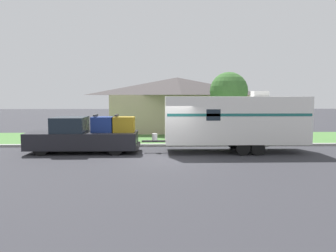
# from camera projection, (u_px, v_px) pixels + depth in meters

# --- Properties ---
(ground_plane) EXTENTS (120.00, 120.00, 0.00)m
(ground_plane) POSITION_uv_depth(u_px,v_px,m) (168.00, 158.00, 15.78)
(ground_plane) COLOR #2D2D33
(curb_strip) EXTENTS (80.00, 0.30, 0.14)m
(curb_strip) POSITION_uv_depth(u_px,v_px,m) (166.00, 145.00, 19.51)
(curb_strip) COLOR #999993
(curb_strip) RESTS_ON ground_plane
(lawn_strip) EXTENTS (80.00, 7.00, 0.03)m
(lawn_strip) POSITION_uv_depth(u_px,v_px,m) (165.00, 138.00, 23.15)
(lawn_strip) COLOR #477538
(lawn_strip) RESTS_ON ground_plane
(house_across_street) EXTENTS (11.67, 8.47, 4.61)m
(house_across_street) POSITION_uv_depth(u_px,v_px,m) (177.00, 103.00, 28.94)
(house_across_street) COLOR tan
(house_across_street) RESTS_ON ground_plane
(pickup_truck) EXTENTS (5.82, 2.04, 2.01)m
(pickup_truck) POSITION_uv_depth(u_px,v_px,m) (84.00, 136.00, 17.31)
(pickup_truck) COLOR black
(pickup_truck) RESTS_ON ground_plane
(travel_trailer) EXTENTS (8.64, 2.44, 3.24)m
(travel_trailer) POSITION_uv_depth(u_px,v_px,m) (235.00, 119.00, 17.44)
(travel_trailer) COLOR black
(travel_trailer) RESTS_ON ground_plane
(mailbox) EXTENTS (0.48, 0.20, 1.24)m
(mailbox) POSITION_uv_depth(u_px,v_px,m) (236.00, 128.00, 20.54)
(mailbox) COLOR brown
(mailbox) RESTS_ON ground_plane
(tree_in_yard) EXTENTS (2.56, 2.56, 4.60)m
(tree_in_yard) POSITION_uv_depth(u_px,v_px,m) (229.00, 91.00, 22.02)
(tree_in_yard) COLOR brown
(tree_in_yard) RESTS_ON ground_plane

